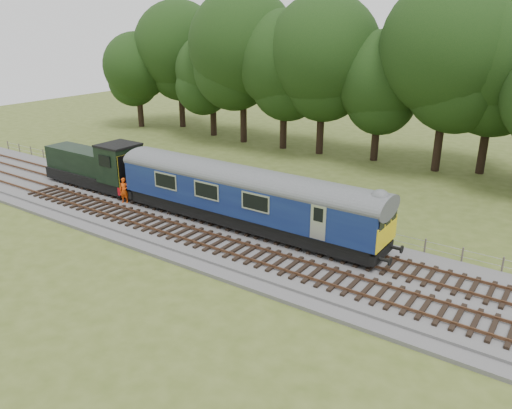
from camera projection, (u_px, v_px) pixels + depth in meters
The scene contains 9 objects.
ground at pixel (234, 240), 29.93m from camera, with size 120.00×120.00×0.00m, color #47561F.
ballast at pixel (234, 238), 29.87m from camera, with size 70.00×7.00×0.35m, color #4C4C4F.
track_north at pixel (248, 226), 30.87m from camera, with size 67.20×2.40×0.21m.
track_south at pixel (217, 243), 28.55m from camera, with size 67.20×2.40×0.21m.
fence at pixel (275, 217), 33.40m from camera, with size 64.00×0.12×1.00m, color #6B6054, non-canonical shape.
tree_line at pixel (375, 161), 46.89m from camera, with size 70.00×8.00×18.00m, color black, non-canonical shape.
dmu_railcar at pixel (245, 192), 30.22m from camera, with size 18.05×2.86×3.88m.
shunter_loco at pixel (96, 166), 37.88m from camera, with size 8.91×2.60×3.38m.
worker at pixel (124, 190), 34.81m from camera, with size 0.65×0.43×1.80m, color #FC4E0D.
Camera 1 is at (16.64, -21.71, 12.40)m, focal length 35.00 mm.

